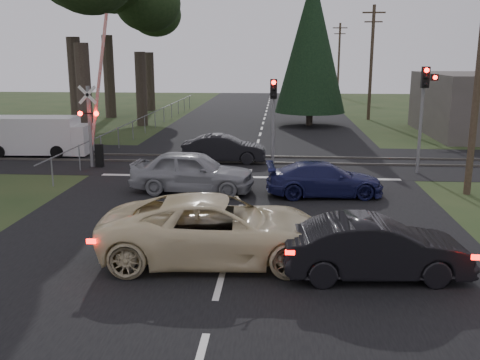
# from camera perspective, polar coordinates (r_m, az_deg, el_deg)

# --- Properties ---
(ground) EXTENTS (120.00, 120.00, 0.00)m
(ground) POSITION_cam_1_polar(r_m,az_deg,el_deg) (15.34, -0.94, -6.58)
(ground) COLOR #263A1A
(ground) RESTS_ON ground
(road) EXTENTS (14.00, 100.00, 0.01)m
(road) POSITION_cam_1_polar(r_m,az_deg,el_deg) (24.95, 1.17, 1.23)
(road) COLOR black
(road) RESTS_ON ground
(rail_corridor) EXTENTS (120.00, 8.00, 0.01)m
(rail_corridor) POSITION_cam_1_polar(r_m,az_deg,el_deg) (26.91, 1.41, 2.11)
(rail_corridor) COLOR black
(rail_corridor) RESTS_ON ground
(stop_line) EXTENTS (13.00, 0.35, 0.00)m
(stop_line) POSITION_cam_1_polar(r_m,az_deg,el_deg) (23.20, 0.92, 0.32)
(stop_line) COLOR silver
(stop_line) RESTS_ON ground
(rail_near) EXTENTS (120.00, 0.12, 0.10)m
(rail_near) POSITION_cam_1_polar(r_m,az_deg,el_deg) (26.12, 1.32, 1.87)
(rail_near) COLOR #59544C
(rail_near) RESTS_ON ground
(rail_far) EXTENTS (120.00, 0.12, 0.10)m
(rail_far) POSITION_cam_1_polar(r_m,az_deg,el_deg) (27.69, 1.50, 2.52)
(rail_far) COLOR #59544C
(rail_far) RESTS_ON ground
(crossing_signal) EXTENTS (1.62, 0.38, 6.96)m
(crossing_signal) POSITION_cam_1_polar(r_m,az_deg,el_deg) (25.84, -15.25, 5.80)
(crossing_signal) COLOR slate
(crossing_signal) RESTS_ON ground
(traffic_signal_right) EXTENTS (0.68, 0.48, 4.70)m
(traffic_signal_right) POSITION_cam_1_polar(r_m,az_deg,el_deg) (24.71, 19.08, 8.15)
(traffic_signal_right) COLOR slate
(traffic_signal_right) RESTS_ON ground
(traffic_signal_center) EXTENTS (0.32, 0.48, 4.10)m
(traffic_signal_center) POSITION_cam_1_polar(r_m,az_deg,el_deg) (25.16, 3.58, 7.76)
(traffic_signal_center) COLOR slate
(traffic_signal_center) RESTS_ON ground
(utility_pole_near) EXTENTS (1.80, 0.26, 9.00)m
(utility_pole_near) POSITION_cam_1_polar(r_m,az_deg,el_deg) (21.59, 24.16, 10.85)
(utility_pole_near) COLOR #4C3D2D
(utility_pole_near) RESTS_ON ground
(utility_pole_mid) EXTENTS (1.80, 0.26, 9.00)m
(utility_pole_mid) POSITION_cam_1_polar(r_m,az_deg,el_deg) (44.94, 13.84, 12.27)
(utility_pole_mid) COLOR #4C3D2D
(utility_pole_mid) RESTS_ON ground
(utility_pole_far) EXTENTS (1.80, 0.26, 9.00)m
(utility_pole_far) POSITION_cam_1_polar(r_m,az_deg,el_deg) (69.74, 10.50, 12.65)
(utility_pole_far) COLOR #4C3D2D
(utility_pole_far) RESTS_ON ground
(euc_tree_e) EXTENTS (6.00, 6.00, 13.20)m
(euc_tree_e) POSITION_cam_1_polar(r_m,az_deg,el_deg) (52.04, -9.86, 17.82)
(euc_tree_e) COLOR #473D33
(euc_tree_e) RESTS_ON ground
(conifer_tree) EXTENTS (5.20, 5.20, 11.00)m
(conifer_tree) POSITION_cam_1_polar(r_m,az_deg,el_deg) (40.43, 7.65, 14.26)
(conifer_tree) COLOR #473D33
(conifer_tree) RESTS_ON ground
(fence_left) EXTENTS (0.10, 36.00, 1.20)m
(fence_left) POSITION_cam_1_polar(r_m,az_deg,el_deg) (38.34, -9.53, 5.27)
(fence_left) COLOR slate
(fence_left) RESTS_ON ground
(cream_coupe) EXTENTS (6.18, 3.16, 1.67)m
(cream_coupe) POSITION_cam_1_polar(r_m,az_deg,el_deg) (13.76, -2.33, -5.27)
(cream_coupe) COLOR beige
(cream_coupe) RESTS_ON ground
(dark_hatchback) EXTENTS (4.50, 1.88, 1.45)m
(dark_hatchback) POSITION_cam_1_polar(r_m,az_deg,el_deg) (13.16, 14.18, -7.07)
(dark_hatchback) COLOR black
(dark_hatchback) RESTS_ON ground
(silver_car) EXTENTS (4.87, 2.28, 1.61)m
(silver_car) POSITION_cam_1_polar(r_m,az_deg,el_deg) (20.64, -5.08, 0.90)
(silver_car) COLOR gray
(silver_car) RESTS_ON ground
(blue_sedan) EXTENTS (4.50, 2.15, 1.27)m
(blue_sedan) POSITION_cam_1_polar(r_m,az_deg,el_deg) (20.29, 8.99, 0.07)
(blue_sedan) COLOR #191C4D
(blue_sedan) RESTS_ON ground
(dark_car_far) EXTENTS (4.13, 1.52, 1.35)m
(dark_car_far) POSITION_cam_1_polar(r_m,az_deg,el_deg) (26.33, -1.72, 3.34)
(dark_car_far) COLOR black
(dark_car_far) RESTS_ON ground
(white_van) EXTENTS (5.28, 2.24, 2.02)m
(white_van) POSITION_cam_1_polar(r_m,az_deg,el_deg) (30.08, -20.44, 4.43)
(white_van) COLOR silver
(white_van) RESTS_ON ground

